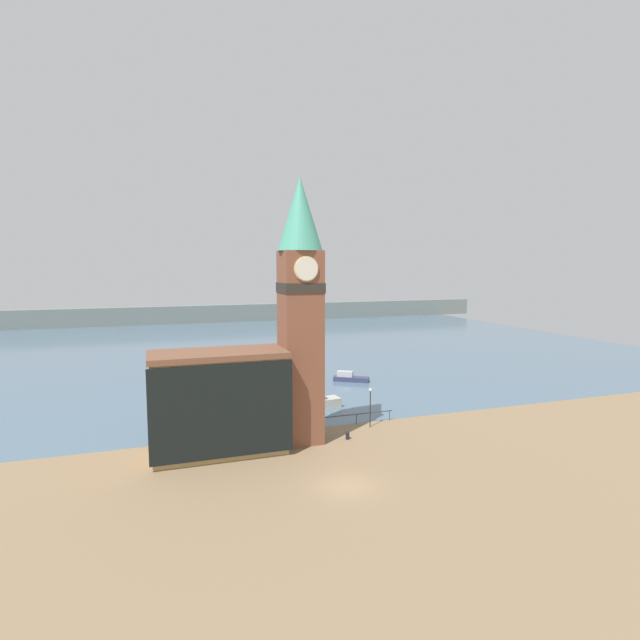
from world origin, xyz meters
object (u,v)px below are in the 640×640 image
object	(u,v)px
boat_far	(350,378)
clock_tower	(300,304)
pier_building	(219,402)
lamp_post	(370,400)
mooring_bollard_near	(348,435)
boat_near	(320,401)

from	to	relation	value
boat_far	clock_tower	bearing A→B (deg)	-91.02
pier_building	lamp_post	distance (m)	15.60
pier_building	mooring_bollard_near	world-z (taller)	pier_building
pier_building	boat_near	world-z (taller)	pier_building
clock_tower	mooring_bollard_near	size ratio (longest dim) A/B	30.41
clock_tower	pier_building	bearing A→B (deg)	-175.62
pier_building	boat_far	world-z (taller)	pier_building
pier_building	lamp_post	size ratio (longest dim) A/B	2.94
clock_tower	boat_near	xyz separation A→B (m)	(5.16, 9.64, -12.02)
boat_far	mooring_bollard_near	world-z (taller)	boat_far
boat_near	pier_building	bearing A→B (deg)	-147.44
mooring_bollard_near	lamp_post	xyz separation A→B (m)	(3.53, 2.60, 2.36)
boat_near	lamp_post	distance (m)	8.73
mooring_bollard_near	lamp_post	world-z (taller)	lamp_post
lamp_post	mooring_bollard_near	bearing A→B (deg)	-143.58
clock_tower	mooring_bollard_near	world-z (taller)	clock_tower
lamp_post	pier_building	bearing A→B (deg)	-172.10
mooring_bollard_near	pier_building	bearing A→B (deg)	177.73
clock_tower	boat_near	size ratio (longest dim) A/B	5.28
pier_building	boat_far	xyz separation A→B (m)	(21.12, 21.53, -3.99)
clock_tower	boat_near	distance (m)	16.25
pier_building	lamp_post	xyz separation A→B (m)	(15.36, 2.13, -1.72)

